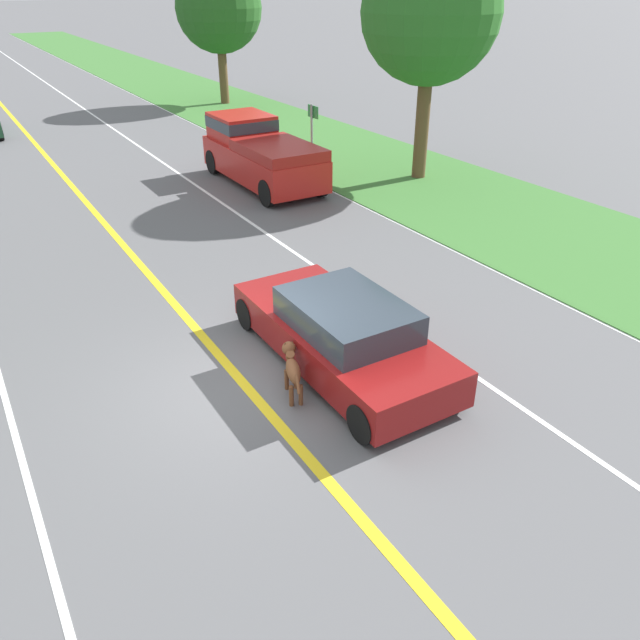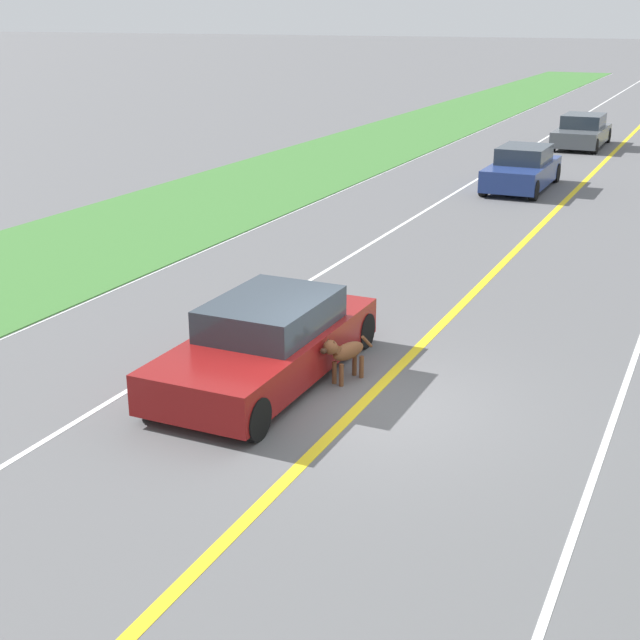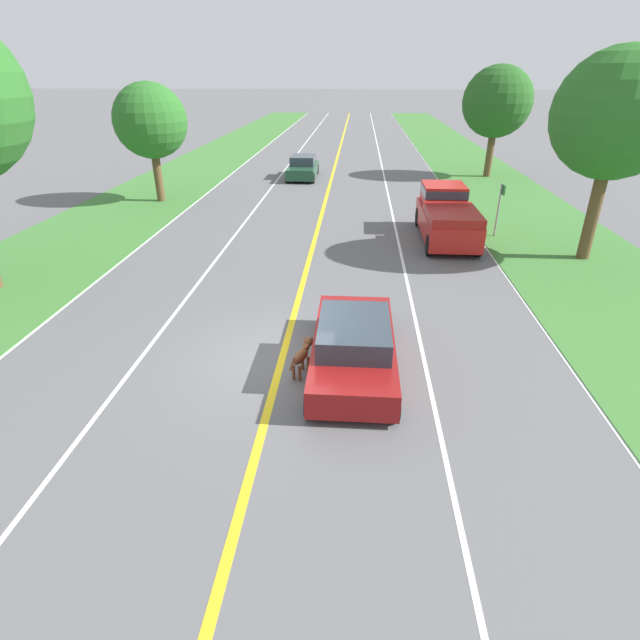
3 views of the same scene
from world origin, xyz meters
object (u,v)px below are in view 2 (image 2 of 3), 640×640
Objects in this scene: car_trailing_near at (522,169)px; car_trailing_mid at (582,132)px; ego_car at (268,342)px; dog at (344,352)px.

car_trailing_near is 10.81m from car_trailing_mid.
ego_car is 1.23m from dog.
ego_car is at bearing 35.75° from dog.
car_trailing_near is at bearing 89.07° from car_trailing_mid.
dog is 28.33m from car_trailing_mid.
car_trailing_mid is (-0.21, -28.66, 0.03)m from ego_car.
car_trailing_mid is at bearing -68.54° from dog.
ego_car is 17.85m from car_trailing_near.
ego_car is 28.66m from car_trailing_mid.
car_trailing_near is at bearing -66.77° from dog.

